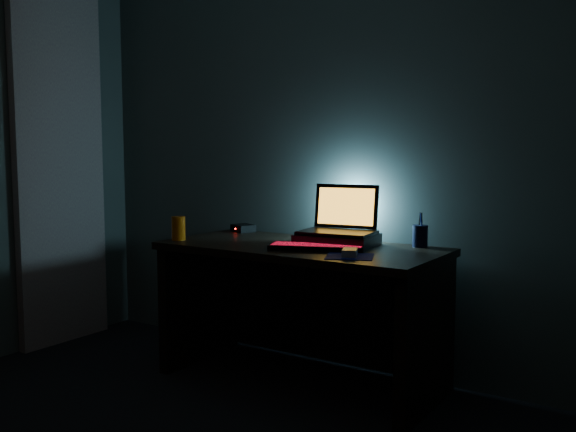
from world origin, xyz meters
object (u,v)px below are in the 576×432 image
Objects in this scene: mouse at (350,252)px; router at (243,228)px; laptop at (341,222)px; keyboard at (317,247)px; pen_cup at (420,236)px; juice_glass at (178,228)px.

router is at bearing 132.00° from mouse.
mouse is at bearing -62.74° from laptop.
keyboard is 0.55m from pen_cup.
laptop is 0.82× the size of keyboard.
keyboard is at bearing -135.82° from pen_cup.
mouse is at bearing -108.54° from pen_cup.
router reaches higher than mouse.
laptop is 2.46× the size of router.
keyboard is 3.76× the size of juice_glass.
laptop is 0.27m from keyboard.
router is at bearing 132.69° from keyboard.
pen_cup is 0.85× the size of juice_glass.
keyboard is at bearing 135.92° from mouse.
keyboard is (-0.00, -0.25, -0.11)m from laptop.
laptop is 3.07× the size of juice_glass.
router is at bearing -179.59° from pen_cup.
keyboard is at bearing -3.68° from router.
laptop is 3.61× the size of pen_cup.
pen_cup reaches higher than router.
pen_cup is at bearing 23.46° from keyboard.
router is at bearing 80.58° from juice_glass.
laptop is at bearing -160.55° from pen_cup.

